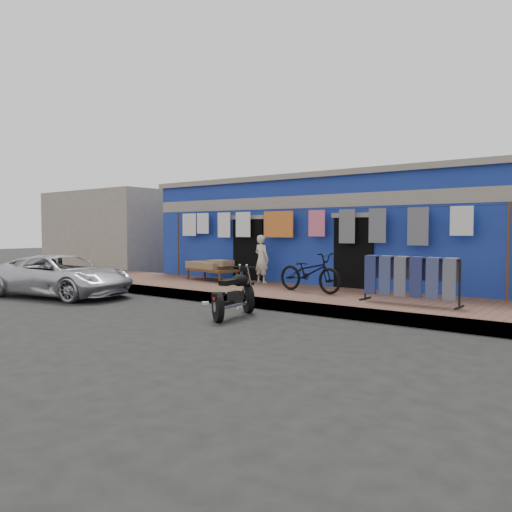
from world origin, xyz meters
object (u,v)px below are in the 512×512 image
(motorcycle, at_px, (234,293))
(car, at_px, (61,275))
(bicycle, at_px, (310,268))
(jeans_rack, at_px, (410,279))
(seated_person, at_px, (262,259))
(charpoy, at_px, (212,270))

(motorcycle, bearing_deg, car, 173.42)
(bicycle, distance_m, jeans_rack, 2.67)
(seated_person, bearing_deg, motorcycle, 128.95)
(car, bearing_deg, jeans_rack, -84.09)
(motorcycle, bearing_deg, seated_person, 108.80)
(charpoy, relative_size, jeans_rack, 0.91)
(car, relative_size, motorcycle, 2.50)
(seated_person, relative_size, bicycle, 0.75)
(motorcycle, xyz_separation_m, jeans_rack, (2.76, 2.34, 0.25))
(bicycle, height_order, charpoy, bicycle)
(car, bearing_deg, charpoy, -39.68)
(bicycle, bearing_deg, motorcycle, -175.08)
(seated_person, xyz_separation_m, motorcycle, (2.07, -3.70, -0.44))
(jeans_rack, bearing_deg, motorcycle, -139.64)
(seated_person, distance_m, jeans_rack, 5.02)
(jeans_rack, bearing_deg, car, -162.09)
(bicycle, relative_size, charpoy, 0.96)
(seated_person, xyz_separation_m, bicycle, (2.19, -0.96, -0.09))
(seated_person, bearing_deg, jeans_rack, 174.02)
(seated_person, xyz_separation_m, jeans_rack, (4.83, -1.36, -0.19))
(car, height_order, motorcycle, car)
(seated_person, relative_size, motorcycle, 0.85)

